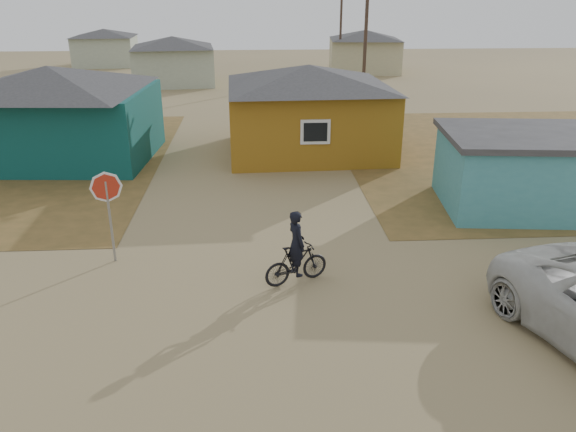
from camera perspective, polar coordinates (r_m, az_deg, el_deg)
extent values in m
plane|color=#968156|center=(12.96, -3.23, -10.46)|extent=(120.00, 120.00, 0.00)
cube|color=brown|center=(28.56, 25.97, 5.77)|extent=(20.00, 18.00, 0.00)
cube|color=#0B3F3C|center=(26.45, -22.57, 8.52)|extent=(8.40, 6.54, 3.00)
pyramid|color=#313133|center=(26.11, -23.22, 12.77)|extent=(8.93, 7.08, 1.00)
cube|color=#926216|center=(25.64, 2.06, 9.80)|extent=(7.21, 6.24, 3.00)
pyramid|color=#313133|center=(25.29, 2.12, 14.12)|extent=(7.72, 6.76, 0.90)
cube|color=silver|center=(22.67, 2.80, 8.53)|extent=(1.20, 0.06, 1.00)
cube|color=black|center=(22.64, 2.81, 8.51)|extent=(0.95, 0.04, 0.75)
cube|color=teal|center=(20.65, 23.94, 3.96)|extent=(6.39, 4.61, 2.40)
cube|color=#313133|center=(20.33, 24.50, 7.43)|extent=(6.71, 4.93, 0.20)
cube|color=#A8B198|center=(45.67, -11.52, 14.72)|extent=(6.49, 5.60, 2.80)
pyramid|color=#313133|center=(45.49, -11.69, 16.96)|extent=(7.04, 6.15, 0.80)
cube|color=tan|center=(52.19, 7.76, 15.83)|extent=(6.41, 5.50, 2.80)
pyramid|color=#313133|center=(52.03, 7.86, 17.80)|extent=(6.95, 6.05, 0.80)
cube|color=#A8B198|center=(58.90, -18.02, 15.65)|extent=(5.75, 5.28, 2.70)
pyramid|color=#313133|center=(58.76, -18.22, 17.28)|extent=(6.28, 5.81, 0.70)
cylinder|color=#413027|center=(33.68, 7.85, 16.89)|extent=(0.20, 0.20, 8.00)
cylinder|color=#413027|center=(49.58, 5.38, 18.62)|extent=(0.20, 0.20, 8.00)
cylinder|color=gray|center=(15.77, -17.58, -0.61)|extent=(0.07, 0.07, 2.31)
imported|color=black|center=(14.21, 0.85, -4.89)|extent=(1.79, 1.11, 1.04)
imported|color=black|center=(13.96, 0.86, -2.76)|extent=(0.61, 0.73, 1.71)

